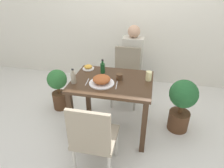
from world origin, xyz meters
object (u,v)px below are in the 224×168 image
chair_far (126,73)px  potted_plant_right (182,102)px  drink_cup (119,77)px  side_plate (88,67)px  condiment_bottle (103,68)px  food_plate (102,80)px  person_figure (132,60)px  chair_near (93,137)px  sauce_bottle (73,77)px  juice_glass (149,76)px  potted_plant_left (58,87)px

chair_far → potted_plant_right: (0.81, -0.55, -0.07)m
drink_cup → side_plate: bearing=156.2°
side_plate → condiment_bottle: 0.24m
food_plate → chair_far: bearing=78.4°
drink_cup → person_figure: bearing=87.9°
chair_near → condiment_bottle: size_ratio=4.66×
food_plate → person_figure: 1.25m
sauce_bottle → potted_plant_right: bearing=14.9°
chair_near → juice_glass: chair_near is taller
chair_far → condiment_bottle: condiment_bottle is taller
drink_cup → potted_plant_left: bearing=165.3°
drink_cup → chair_near: bearing=-98.7°
food_plate → potted_plant_right: (0.98, 0.29, -0.37)m
potted_plant_left → chair_near: bearing=-49.7°
potted_plant_right → person_figure: bearing=129.6°
juice_glass → chair_far: bearing=119.3°
chair_near → side_plate: (-0.35, 0.97, 0.28)m
chair_near → food_plate: size_ratio=3.01×
chair_far → potted_plant_right: chair_far is taller
chair_near → food_plate: chair_near is taller
potted_plant_right → juice_glass: bearing=-168.5°
condiment_bottle → potted_plant_right: bearing=0.6°
person_figure → food_plate: bearing=-100.5°
potted_plant_right → sauce_bottle: bearing=-165.1°
juice_glass → potted_plant_left: juice_glass is taller
food_plate → condiment_bottle: 0.29m
potted_plant_left → potted_plant_right: 1.78m
side_plate → potted_plant_left: bearing=174.0°
chair_near → sauce_bottle: 0.75m
side_plate → potted_plant_right: size_ratio=0.21×
potted_plant_right → food_plate: bearing=-163.6°
condiment_bottle → potted_plant_left: condiment_bottle is taller
side_plate → sauce_bottle: (-0.05, -0.41, 0.05)m
juice_glass → sauce_bottle: (-0.85, -0.25, 0.02)m
drink_cup → person_figure: size_ratio=0.07×
side_plate → potted_plant_right: side_plate is taller
side_plate → person_figure: bearing=59.7°
food_plate → potted_plant_right: 1.09m
food_plate → juice_glass: juice_glass is taller
condiment_bottle → potted_plant_right: size_ratio=0.26×
condiment_bottle → food_plate: bearing=-78.1°
sauce_bottle → person_figure: size_ratio=0.16×
food_plate → person_figure: person_figure is taller
potted_plant_right → chair_near: bearing=-135.3°
side_plate → potted_plant_right: (1.26, -0.06, -0.35)m
person_figure → juice_glass: bearing=-73.1°
food_plate → potted_plant_left: food_plate is taller
condiment_bottle → chair_near: bearing=-81.9°
potted_plant_right → person_figure: size_ratio=0.63×
juice_glass → person_figure: bearing=106.9°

